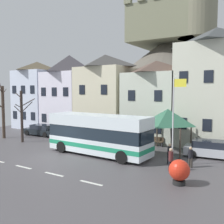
% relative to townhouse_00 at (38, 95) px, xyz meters
% --- Properties ---
extents(ground_plane, '(40.00, 60.00, 0.07)m').
position_rel_townhouse_00_xyz_m(ground_plane, '(14.55, -11.63, -4.88)').
color(ground_plane, '#4D4A4D').
extents(townhouse_00, '(5.66, 5.32, 9.70)m').
position_rel_townhouse_00_xyz_m(townhouse_00, '(0.00, 0.00, 0.00)').
color(townhouse_00, silver).
rests_on(townhouse_00, ground_plane).
extents(townhouse_01, '(5.78, 5.97, 10.27)m').
position_rel_townhouse_00_xyz_m(townhouse_01, '(5.93, 0.33, 0.29)').
color(townhouse_01, white).
rests_on(townhouse_01, ground_plane).
extents(townhouse_02, '(6.20, 5.27, 9.86)m').
position_rel_townhouse_00_xyz_m(townhouse_02, '(11.98, -0.02, 0.08)').
color(townhouse_02, beige).
rests_on(townhouse_02, ground_plane).
extents(townhouse_03, '(5.88, 6.18, 8.78)m').
position_rel_townhouse_00_xyz_m(townhouse_03, '(18.45, 0.43, -0.46)').
color(townhouse_03, beige).
rests_on(townhouse_03, ground_plane).
extents(townhouse_04, '(6.65, 6.59, 11.62)m').
position_rel_townhouse_00_xyz_m(townhouse_04, '(24.61, 0.64, 0.96)').
color(townhouse_04, beige).
rests_on(townhouse_04, ground_plane).
extents(hilltop_castle, '(39.48, 39.48, 24.49)m').
position_rel_townhouse_00_xyz_m(hilltop_castle, '(13.45, 18.27, 3.10)').
color(hilltop_castle, '#5E584F').
rests_on(hilltop_castle, ground_plane).
extents(transit_bus, '(9.38, 3.09, 3.41)m').
position_rel_townhouse_00_xyz_m(transit_bus, '(17.04, -8.79, -3.13)').
color(transit_bus, white).
rests_on(transit_bus, ground_plane).
extents(bus_shelter, '(3.60, 3.60, 3.84)m').
position_rel_townhouse_00_xyz_m(bus_shelter, '(21.67, -4.67, -1.75)').
color(bus_shelter, '#473D33').
rests_on(bus_shelter, ground_plane).
extents(parked_car_00, '(4.42, 2.32, 1.38)m').
position_rel_townhouse_00_xyz_m(parked_car_00, '(25.38, -4.67, -4.17)').
color(parked_car_00, silver).
rests_on(parked_car_00, ground_plane).
extents(parked_car_01, '(4.54, 2.13, 1.32)m').
position_rel_townhouse_00_xyz_m(parked_car_01, '(5.67, -4.66, -4.20)').
color(parked_car_01, black).
rests_on(parked_car_01, ground_plane).
extents(parked_car_02, '(3.99, 2.08, 1.44)m').
position_rel_townhouse_00_xyz_m(parked_car_02, '(10.53, -4.25, -4.15)').
color(parked_car_02, silver).
rests_on(parked_car_02, ground_plane).
extents(pedestrian_00, '(0.33, 0.33, 1.48)m').
position_rel_townhouse_00_xyz_m(pedestrian_00, '(24.69, -8.37, -4.04)').
color(pedestrian_00, '#38332D').
rests_on(pedestrian_00, ground_plane).
extents(pedestrian_01, '(0.31, 0.31, 1.59)m').
position_rel_townhouse_00_xyz_m(pedestrian_01, '(23.78, -9.90, -3.95)').
color(pedestrian_01, black).
rests_on(pedestrian_01, ground_plane).
extents(pedestrian_02, '(0.33, 0.33, 1.53)m').
position_rel_townhouse_00_xyz_m(pedestrian_02, '(23.12, -8.24, -3.99)').
color(pedestrian_02, black).
rests_on(pedestrian_02, ground_plane).
extents(public_bench, '(1.44, 0.48, 0.87)m').
position_rel_townhouse_00_xyz_m(public_bench, '(19.90, -2.87, -4.38)').
color(public_bench, '#473828').
rests_on(public_bench, ground_plane).
extents(flagpole, '(0.95, 0.10, 6.33)m').
position_rel_townhouse_00_xyz_m(flagpole, '(23.53, -8.59, -1.14)').
color(flagpole, silver).
rests_on(flagpole, ground_plane).
extents(harbour_buoy, '(1.22, 1.22, 1.47)m').
position_rel_townhouse_00_xyz_m(harbour_buoy, '(25.03, -12.08, -4.04)').
color(harbour_buoy, black).
rests_on(harbour_buoy, ground_plane).
extents(bare_tree_00, '(1.83, 1.55, 6.32)m').
position_rel_townhouse_00_xyz_m(bare_tree_00, '(3.29, -8.19, -1.74)').
color(bare_tree_00, '#47382D').
rests_on(bare_tree_00, ground_plane).
extents(bare_tree_01, '(1.66, 2.14, 5.50)m').
position_rel_townhouse_00_xyz_m(bare_tree_01, '(7.05, -8.59, -1.94)').
color(bare_tree_01, '#382D28').
rests_on(bare_tree_01, ground_plane).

